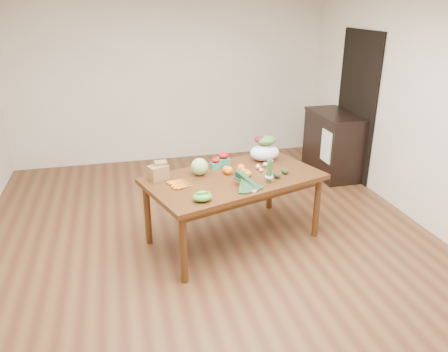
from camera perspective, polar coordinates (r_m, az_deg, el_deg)
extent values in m
plane|color=brown|center=(4.72, -1.49, -9.52)|extent=(6.00, 6.00, 0.00)
cube|color=white|center=(7.07, -7.07, 12.77)|extent=(5.00, 0.02, 2.70)
cube|color=white|center=(5.29, 26.07, 7.59)|extent=(0.02, 6.00, 2.70)
cube|color=#4C2B11|center=(4.72, 1.24, -4.29)|extent=(2.02, 1.51, 0.75)
cube|color=black|center=(6.61, 16.86, 8.71)|extent=(0.02, 1.00, 2.10)
cube|color=black|center=(6.72, 13.98, 4.07)|extent=(0.52, 1.02, 0.94)
cube|color=white|center=(6.33, 13.19, 3.79)|extent=(0.02, 0.28, 0.45)
sphere|color=#91B769|center=(4.59, -3.23, 1.22)|extent=(0.18, 0.18, 0.18)
sphere|color=#DE5E0D|center=(4.61, 0.59, 0.72)|extent=(0.09, 0.09, 0.09)
sphere|color=orange|center=(4.65, 0.31, 0.88)|extent=(0.08, 0.08, 0.08)
sphere|color=orange|center=(4.69, 2.25, 1.06)|extent=(0.09, 0.09, 0.09)
ellipsoid|color=#589933|center=(4.01, -2.83, -2.74)|extent=(0.19, 0.14, 0.08)
ellipsoid|color=tan|center=(4.77, 4.49, 1.16)|extent=(0.06, 0.05, 0.05)
ellipsoid|color=#D7B57C|center=(4.70, 4.86, 0.76)|extent=(0.05, 0.04, 0.04)
ellipsoid|color=tan|center=(4.86, 5.43, 1.52)|extent=(0.06, 0.05, 0.05)
ellipsoid|color=#D2B879|center=(4.83, 4.46, 1.34)|extent=(0.05, 0.04, 0.04)
ellipsoid|color=tan|center=(4.84, 6.03, 1.40)|extent=(0.06, 0.05, 0.05)
ellipsoid|color=black|center=(4.55, 6.92, 0.11)|extent=(0.09, 0.11, 0.06)
ellipsoid|color=black|center=(4.67, 7.96, 0.62)|extent=(0.09, 0.11, 0.06)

